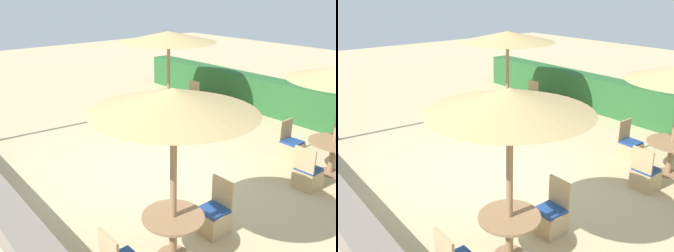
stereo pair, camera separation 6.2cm
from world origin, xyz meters
TOP-DOWN VIEW (x-y plane):
  - ground_plane at (0.00, 0.00)m, footprint 40.00×40.00m
  - hedge_row at (0.00, 5.52)m, footprint 13.00×0.70m
  - stone_border at (0.00, -3.18)m, footprint 10.00×0.56m
  - parasol_front_right at (2.64, -1.47)m, footprint 2.28×2.28m
  - round_table_front_right at (2.64, -1.47)m, footprint 0.94×0.94m
  - patio_chair_front_right_north at (2.59, -0.54)m, footprint 0.46×0.46m
  - round_table_back_right at (2.74, 3.01)m, footprint 1.07×1.07m
  - patio_chair_back_right_south at (2.76, 2.02)m, footprint 0.46×0.46m
  - patio_chair_back_right_west at (1.73, 3.01)m, footprint 0.46×0.46m
  - parasol_back_left at (-2.77, 2.90)m, footprint 2.95×2.95m
  - round_table_back_left at (-2.77, 2.90)m, footprint 1.04×1.04m
  - patio_chair_back_left_south at (-2.76, 1.95)m, footprint 0.46×0.46m
  - patio_chair_back_left_north at (-2.79, 3.86)m, footprint 0.46×0.46m
  - patio_chair_back_left_east at (-1.80, 2.96)m, footprint 0.46×0.46m

SIDE VIEW (x-z plane):
  - ground_plane at x=0.00m, z-range 0.00..0.00m
  - stone_border at x=0.00m, z-range 0.00..0.49m
  - patio_chair_front_right_north at x=2.59m, z-range -0.20..0.73m
  - patio_chair_back_right_south at x=2.76m, z-range -0.20..0.73m
  - patio_chair_back_right_west at x=1.73m, z-range -0.20..0.73m
  - patio_chair_back_left_south at x=-2.76m, z-range -0.20..0.73m
  - patio_chair_back_left_north at x=-2.79m, z-range -0.20..0.73m
  - patio_chair_back_left_east at x=-1.80m, z-range -0.20..0.73m
  - round_table_front_right at x=2.64m, z-range 0.18..0.91m
  - round_table_back_left at x=-2.77m, z-range 0.20..0.91m
  - hedge_row at x=0.00m, z-range 0.00..1.13m
  - round_table_back_right at x=2.74m, z-range 0.22..0.97m
  - parasol_front_right at x=2.64m, z-range 1.15..3.81m
  - parasol_back_left at x=-2.77m, z-range 1.15..3.81m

